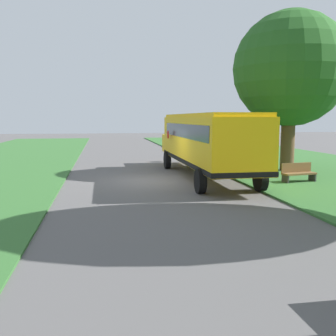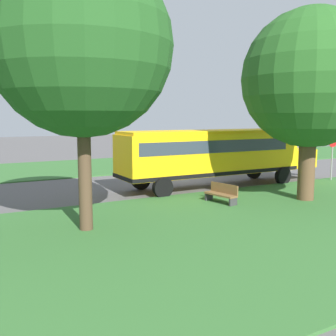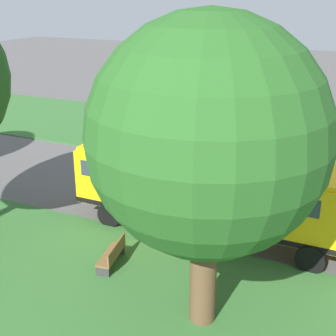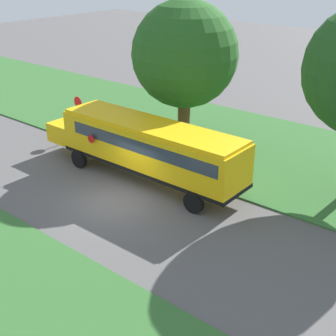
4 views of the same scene
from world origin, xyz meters
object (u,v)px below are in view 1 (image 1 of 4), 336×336
(oak_tree_beside_bus, at_px, (289,70))
(stop_sign, at_px, (203,136))
(school_bus, at_px, (205,139))
(park_bench, at_px, (298,173))

(oak_tree_beside_bus, bearing_deg, stop_sign, -61.98)
(school_bus, bearing_deg, oak_tree_beside_bus, -164.60)
(stop_sign, bearing_deg, school_bus, 76.16)
(oak_tree_beside_bus, distance_m, stop_sign, 7.73)
(school_bus, relative_size, park_bench, 7.47)
(park_bench, bearing_deg, school_bus, -31.66)
(oak_tree_beside_bus, relative_size, park_bench, 5.22)
(oak_tree_beside_bus, xyz_separation_m, stop_sign, (3.17, -5.96, -3.77))
(oak_tree_beside_bus, relative_size, stop_sign, 3.17)
(school_bus, height_order, stop_sign, school_bus)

